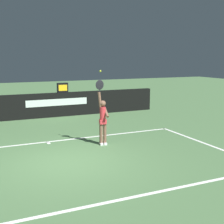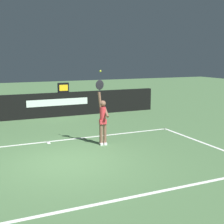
% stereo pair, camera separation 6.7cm
% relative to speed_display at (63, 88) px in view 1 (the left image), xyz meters
% --- Properties ---
extents(ground_plane, '(60.00, 60.00, 0.00)m').
position_rel_speed_display_xyz_m(ground_plane, '(-1.90, -7.02, -1.49)').
color(ground_plane, '#4C7245').
extents(court_lines, '(10.29, 5.40, 0.00)m').
position_rel_speed_display_xyz_m(court_lines, '(-1.90, -7.25, -1.48)').
color(court_lines, white).
rests_on(court_lines, ground).
extents(back_wall, '(14.14, 0.27, 1.24)m').
position_rel_speed_display_xyz_m(back_wall, '(-1.89, 0.00, -0.87)').
color(back_wall, black).
rests_on(back_wall, ground).
extents(speed_display, '(0.57, 0.15, 0.50)m').
position_rel_speed_display_xyz_m(speed_display, '(0.00, 0.00, 0.00)').
color(speed_display, black).
rests_on(speed_display, back_wall).
extents(tennis_player, '(0.44, 0.46, 2.30)m').
position_rel_speed_display_xyz_m(tennis_player, '(-0.18, -5.78, -0.55)').
color(tennis_player, brown).
rests_on(tennis_player, ground).
extents(tennis_ball, '(0.07, 0.07, 0.07)m').
position_rel_speed_display_xyz_m(tennis_ball, '(-0.27, -5.80, 1.09)').
color(tennis_ball, '#C6D930').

